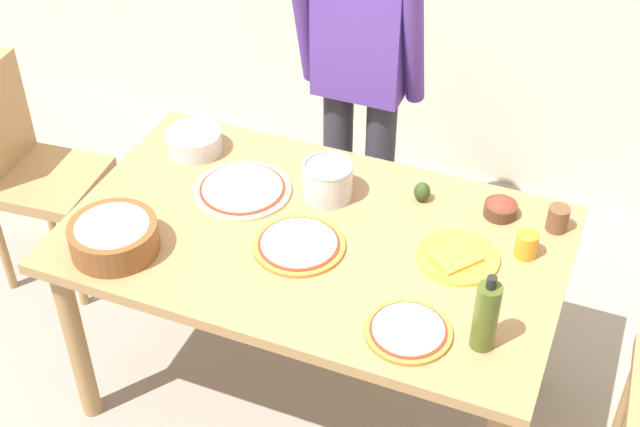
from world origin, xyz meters
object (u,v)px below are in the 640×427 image
cup_small_brown (558,219)px  mixing_bowl_steel (194,142)px  pizza_second_cooked (408,331)px  small_sauce_bowl (501,208)px  person_cook (361,70)px  olive_oil_bottle (486,316)px  avocado (422,192)px  popcorn_bowl (113,235)px  steel_pot (328,180)px  pizza_raw_on_board (243,190)px  plate_with_slice (458,257)px  chair_wooden_left (29,165)px  cup_orange (527,245)px  dining_table (314,256)px  pizza_cooked_on_tray (299,245)px

cup_small_brown → mixing_bowl_steel: bearing=-177.9°
pizza_second_cooked → small_sauce_bowl: size_ratio=2.29×
person_cook → olive_oil_bottle: bearing=-54.2°
small_sauce_bowl → avocado: (-0.26, -0.02, 0.01)m
popcorn_bowl → steel_pot: 0.73m
pizza_raw_on_board → olive_oil_bottle: 1.01m
popcorn_bowl → avocado: size_ratio=4.00×
plate_with_slice → popcorn_bowl: popcorn_bowl is taller
chair_wooden_left → steel_pot: 1.32m
person_cook → olive_oil_bottle: (0.74, -1.02, -0.07)m
mixing_bowl_steel → olive_oil_bottle: bearing=-24.2°
cup_orange → avocado: cup_orange is taller
popcorn_bowl → dining_table: bearing=28.8°
steel_pot → chair_wooden_left: bearing=179.9°
person_cook → steel_pot: (0.08, -0.55, -0.11)m
chair_wooden_left → pizza_second_cooked: (1.74, -0.51, 0.23)m
cup_orange → plate_with_slice: bearing=-152.4°
chair_wooden_left → steel_pot: bearing=-0.1°
dining_table → avocado: bearing=48.7°
pizza_raw_on_board → popcorn_bowl: (-0.24, -0.42, 0.05)m
mixing_bowl_steel → small_sauce_bowl: (1.12, 0.05, -0.01)m
plate_with_slice → avocado: (-0.19, 0.25, 0.03)m
steel_pot → mixing_bowl_steel: bearing=173.1°
pizza_raw_on_board → pizza_second_cooked: (0.73, -0.42, -0.00)m
dining_table → pizza_second_cooked: (0.41, -0.30, 0.10)m
cup_orange → steel_pot: bearing=175.7°
steel_pot → avocado: bearing=17.5°
plate_with_slice → dining_table: bearing=-172.8°
small_sauce_bowl → cup_small_brown: size_ratio=1.29×
dining_table → steel_pot: (-0.04, 0.21, 0.16)m
dining_table → popcorn_bowl: size_ratio=5.71×
cup_small_brown → olive_oil_bottle: bearing=-99.8°
pizza_second_cooked → popcorn_bowl: 0.97m
avocado → olive_oil_bottle: bearing=-58.5°
pizza_cooked_on_tray → olive_oil_bottle: size_ratio=1.16×
pizza_raw_on_board → plate_with_slice: plate_with_slice is taller
pizza_second_cooked → pizza_raw_on_board: bearing=150.0°
person_cook → pizza_cooked_on_tray: person_cook is taller
dining_table → mixing_bowl_steel: (-0.58, 0.28, 0.13)m
person_cook → pizza_raw_on_board: (-0.19, -0.64, -0.17)m
dining_table → plate_with_slice: (0.46, 0.06, 0.10)m
plate_with_slice → cup_small_brown: bearing=45.9°
person_cook → cup_orange: (0.77, -0.60, -0.14)m
pizza_raw_on_board → small_sauce_bowl: size_ratio=3.05×
small_sauce_bowl → avocado: avocado is taller
pizza_second_cooked → person_cook: bearing=116.8°
mixing_bowl_steel → avocado: 0.85m
steel_pot → olive_oil_bottle: bearing=-35.9°
steel_pot → avocado: (0.30, 0.10, -0.03)m
small_sauce_bowl → steel_pot: size_ratio=0.63×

